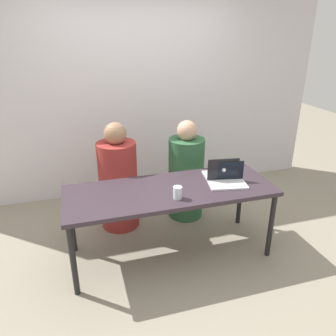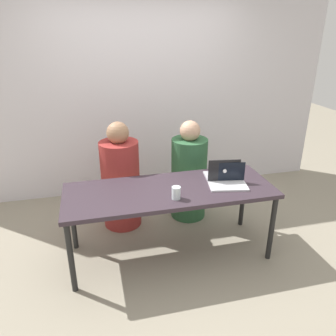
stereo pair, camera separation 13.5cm
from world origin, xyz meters
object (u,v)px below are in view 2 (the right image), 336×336
object	(u,v)px
laptop_front_right	(228,181)
person_on_left	(121,181)
person_on_right	(189,175)
laptop_back_right	(222,174)
water_glass_center	(176,194)

from	to	relation	value
laptop_front_right	person_on_left	bearing A→B (deg)	153.29
person_on_right	laptop_back_right	bearing A→B (deg)	108.22
laptop_back_right	water_glass_center	xyz separation A→B (m)	(-0.54, -0.29, -0.00)
person_on_left	water_glass_center	world-z (taller)	person_on_left
person_on_right	laptop_back_right	distance (m)	0.64
person_on_left	person_on_right	bearing A→B (deg)	169.77
laptop_back_right	laptop_front_right	size ratio (longest dim) A/B	0.88
laptop_back_right	laptop_front_right	world-z (taller)	laptop_back_right
person_on_left	laptop_back_right	bearing A→B (deg)	138.61
person_on_right	laptop_back_right	world-z (taller)	person_on_right
laptop_back_right	person_on_right	bearing A→B (deg)	-66.34
person_on_right	water_glass_center	size ratio (longest dim) A/B	10.41
laptop_back_right	laptop_front_right	xyz separation A→B (m)	(-0.00, -0.15, -0.01)
person_on_right	water_glass_center	world-z (taller)	person_on_right
person_on_right	laptop_back_right	size ratio (longest dim) A/B	3.44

